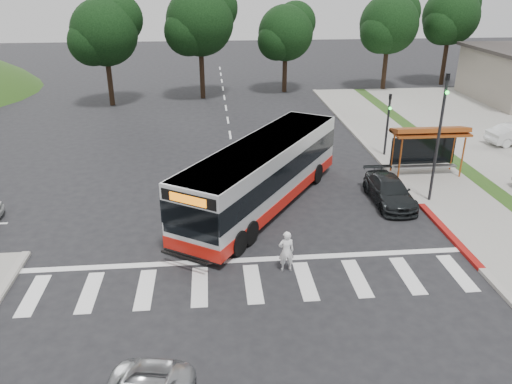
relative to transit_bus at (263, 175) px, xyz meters
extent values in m
plane|color=black|center=(-1.11, -1.88, -1.62)|extent=(140.00, 140.00, 0.00)
cube|color=gray|center=(9.89, 6.12, -1.56)|extent=(4.00, 40.00, 0.12)
cube|color=#9E9991|center=(7.89, 6.12, -1.55)|extent=(0.30, 40.00, 0.15)
cube|color=maroon|center=(7.89, -3.88, -1.54)|extent=(0.32, 6.00, 0.15)
cube|color=silver|center=(-1.11, -6.88, -1.61)|extent=(18.00, 2.60, 0.01)
cylinder|color=#9F491A|center=(7.89, 2.52, -0.35)|extent=(0.10, 0.10, 2.30)
cylinder|color=#9F491A|center=(11.49, 2.52, -0.35)|extent=(0.10, 0.10, 2.30)
cylinder|color=#9F491A|center=(7.89, 3.72, -0.35)|extent=(0.10, 0.10, 2.30)
cylinder|color=#9F491A|center=(11.49, 3.72, -0.35)|extent=(0.10, 0.10, 2.30)
cube|color=#9F491A|center=(9.69, 3.12, 0.95)|extent=(4.20, 1.60, 0.12)
cube|color=#9F491A|center=(9.69, 3.17, 1.10)|extent=(4.20, 1.32, 0.51)
cube|color=black|center=(9.69, 3.72, -0.30)|extent=(3.80, 0.06, 1.60)
cube|color=gray|center=(9.69, 3.12, -1.05)|extent=(3.60, 0.40, 0.08)
cylinder|color=black|center=(8.49, -0.38, 1.63)|extent=(0.14, 0.14, 6.50)
imported|color=black|center=(8.49, -0.38, 4.38)|extent=(0.16, 0.20, 1.00)
sphere|color=#19E533|center=(8.49, -0.56, 4.03)|extent=(0.18, 0.18, 0.18)
cylinder|color=black|center=(8.49, 6.62, 0.38)|extent=(0.14, 0.14, 4.00)
imported|color=black|center=(8.49, 6.62, 1.88)|extent=(0.16, 0.20, 1.00)
sphere|color=#19E533|center=(8.49, 6.44, 1.53)|extent=(0.18, 0.18, 0.18)
cylinder|color=black|center=(14.89, 26.12, 0.68)|extent=(0.44, 0.44, 4.40)
sphere|color=black|center=(14.89, 26.12, 4.68)|extent=(5.60, 5.60, 5.60)
sphere|color=black|center=(16.01, 26.96, 5.68)|extent=(4.20, 4.20, 4.20)
sphere|color=black|center=(13.91, 25.42, 3.98)|extent=(3.92, 3.92, 3.92)
cylinder|color=black|center=(21.89, 28.12, 0.80)|extent=(0.44, 0.44, 4.84)
sphere|color=black|center=(21.89, 28.12, 5.20)|extent=(5.60, 5.60, 5.60)
sphere|color=black|center=(23.01, 28.96, 6.30)|extent=(4.20, 4.20, 4.20)
sphere|color=black|center=(20.91, 27.42, 4.43)|extent=(3.92, 3.92, 3.92)
cylinder|color=black|center=(-3.11, 24.12, 0.80)|extent=(0.44, 0.44, 4.84)
sphere|color=black|center=(-3.11, 24.12, 5.20)|extent=(6.00, 6.00, 6.00)
sphere|color=black|center=(-1.91, 25.02, 6.30)|extent=(4.50, 4.50, 4.50)
sphere|color=black|center=(-4.16, 23.37, 4.43)|extent=(4.20, 4.20, 4.20)
cylinder|color=black|center=(4.89, 26.12, 0.36)|extent=(0.44, 0.44, 3.96)
sphere|color=black|center=(4.89, 26.12, 3.96)|extent=(5.20, 5.20, 5.20)
sphere|color=black|center=(5.93, 26.90, 4.86)|extent=(3.90, 3.90, 3.90)
sphere|color=black|center=(3.98, 25.47, 3.33)|extent=(3.64, 3.64, 3.64)
cylinder|color=black|center=(-11.11, 22.12, 0.58)|extent=(0.44, 0.44, 4.40)
sphere|color=black|center=(-11.11, 22.12, 4.58)|extent=(5.60, 5.60, 5.60)
sphere|color=black|center=(-9.99, 22.96, 5.58)|extent=(4.20, 4.20, 4.20)
sphere|color=black|center=(-12.09, 21.42, 3.88)|extent=(3.92, 3.92, 3.92)
imported|color=white|center=(0.26, -6.05, -0.77)|extent=(0.65, 0.45, 1.70)
imported|color=black|center=(6.39, -0.28, -0.98)|extent=(1.80, 4.40, 1.28)
camera|label=1|loc=(-2.46, -22.62, 9.06)|focal=35.00mm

